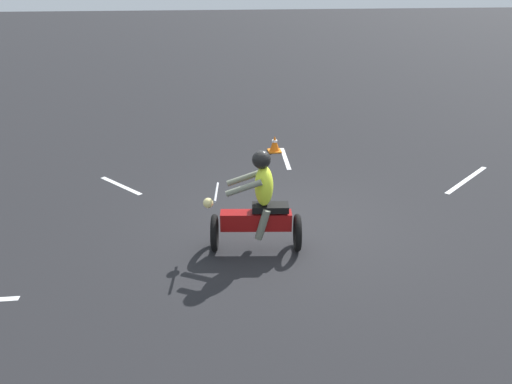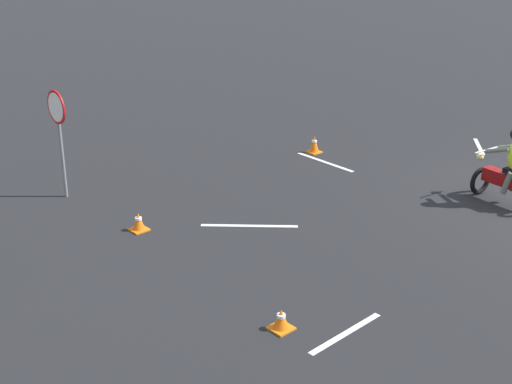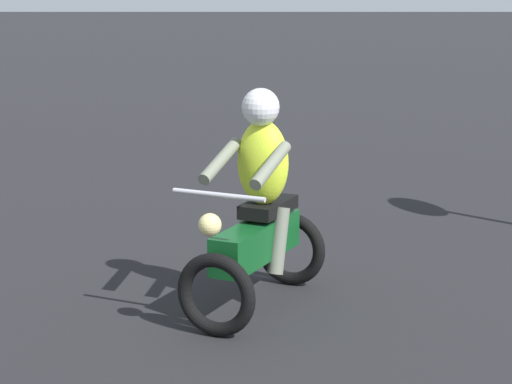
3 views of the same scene
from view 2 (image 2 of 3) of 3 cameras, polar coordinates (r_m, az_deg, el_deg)
name	(u,v)px [view 2 (image 2 of 3)]	position (r m, az deg, el deg)	size (l,w,h in m)	color
motorcycle_rider_foreground	(510,171)	(15.34, 19.66, 1.59)	(1.55, 0.81, 1.66)	black
stop_sign	(58,122)	(15.10, -15.55, 5.40)	(0.70, 0.08, 2.30)	slate
traffic_cone_near_left	(281,320)	(10.44, 2.02, -10.18)	(0.32, 0.32, 0.33)	orange
traffic_cone_mid_center	(314,144)	(17.85, 4.68, 3.81)	(0.32, 0.32, 0.44)	orange
traffic_cone_mid_left	(139,222)	(13.64, -9.38, -2.39)	(0.32, 0.32, 0.36)	orange
lane_stripe_e	(325,162)	(17.25, 5.52, 2.41)	(0.10, 1.82, 0.01)	silver
lane_stripe_ne	(249,226)	(13.71, -0.54, -2.71)	(0.10, 1.87, 0.01)	silver
lane_stripe_n	(346,333)	(10.50, 7.19, -11.14)	(0.10, 1.50, 0.01)	silver
lane_stripe_se	(479,146)	(19.18, 17.41, 3.50)	(0.10, 1.37, 0.01)	silver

